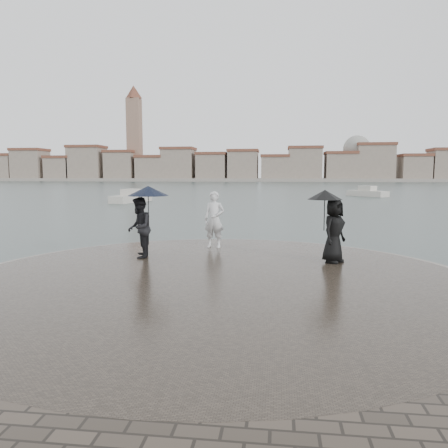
# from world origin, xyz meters

# --- Properties ---
(ground) EXTENTS (400.00, 400.00, 0.00)m
(ground) POSITION_xyz_m (0.00, 0.00, 0.00)
(ground) COLOR #2B3835
(ground) RESTS_ON ground
(kerb_ring) EXTENTS (12.50, 12.50, 0.32)m
(kerb_ring) POSITION_xyz_m (0.00, 3.50, 0.16)
(kerb_ring) COLOR gray
(kerb_ring) RESTS_ON ground
(quay_tip) EXTENTS (11.90, 11.90, 0.36)m
(quay_tip) POSITION_xyz_m (0.00, 3.50, 0.18)
(quay_tip) COLOR #2D261E
(quay_tip) RESTS_ON ground
(statue) EXTENTS (0.73, 0.54, 1.82)m
(statue) POSITION_xyz_m (-0.66, 7.58, 1.27)
(statue) COLOR silver
(statue) RESTS_ON quay_tip
(visitor_left) EXTENTS (1.24, 1.16, 2.04)m
(visitor_left) POSITION_xyz_m (-2.44, 5.60, 1.52)
(visitor_left) COLOR black
(visitor_left) RESTS_ON quay_tip
(visitor_right) EXTENTS (1.19, 1.08, 1.95)m
(visitor_right) POSITION_xyz_m (2.81, 5.59, 1.44)
(visitor_right) COLOR black
(visitor_right) RESTS_ON quay_tip
(far_skyline) EXTENTS (260.00, 20.00, 37.00)m
(far_skyline) POSITION_xyz_m (-6.29, 160.71, 5.61)
(far_skyline) COLOR gray
(far_skyline) RESTS_ON ground
(boats) EXTENTS (39.06, 20.28, 1.50)m
(boats) POSITION_xyz_m (7.74, 40.44, 0.38)
(boats) COLOR beige
(boats) RESTS_ON ground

